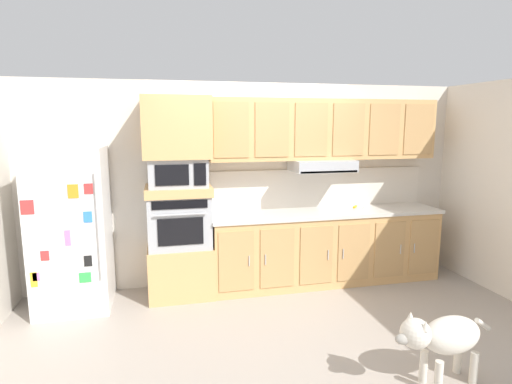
{
  "coord_description": "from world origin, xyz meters",
  "views": [
    {
      "loc": [
        -1.1,
        -3.93,
        2.0
      ],
      "look_at": [
        -0.19,
        0.01,
        1.32
      ],
      "focal_mm": 28.67,
      "sensor_mm": 36.0,
      "label": 1
    }
  ],
  "objects_px": {
    "refrigerator": "(71,229)",
    "built_in_oven": "(179,220)",
    "microwave": "(178,172)",
    "screwdriver": "(356,207)",
    "dog": "(443,337)"
  },
  "relations": [
    {
      "from": "microwave",
      "to": "screwdriver",
      "type": "relative_size",
      "value": 3.82
    },
    {
      "from": "built_in_oven",
      "to": "microwave",
      "type": "distance_m",
      "value": 0.56
    },
    {
      "from": "refrigerator",
      "to": "microwave",
      "type": "distance_m",
      "value": 1.29
    },
    {
      "from": "screwdriver",
      "to": "refrigerator",
      "type": "bearing_deg",
      "value": -177.19
    },
    {
      "from": "refrigerator",
      "to": "screwdriver",
      "type": "relative_size",
      "value": 10.44
    },
    {
      "from": "dog",
      "to": "screwdriver",
      "type": "bearing_deg",
      "value": -107.19
    },
    {
      "from": "refrigerator",
      "to": "built_in_oven",
      "type": "relative_size",
      "value": 2.51
    },
    {
      "from": "screwdriver",
      "to": "dog",
      "type": "height_order",
      "value": "screwdriver"
    },
    {
      "from": "dog",
      "to": "microwave",
      "type": "bearing_deg",
      "value": -56.9
    },
    {
      "from": "built_in_oven",
      "to": "microwave",
      "type": "xyz_separation_m",
      "value": [
        0.0,
        -0.0,
        0.56
      ]
    },
    {
      "from": "microwave",
      "to": "screwdriver",
      "type": "distance_m",
      "value": 2.33
    },
    {
      "from": "refrigerator",
      "to": "microwave",
      "type": "xyz_separation_m",
      "value": [
        1.15,
        0.07,
        0.58
      ]
    },
    {
      "from": "screwdriver",
      "to": "dog",
      "type": "distance_m",
      "value": 2.39
    },
    {
      "from": "refrigerator",
      "to": "built_in_oven",
      "type": "bearing_deg",
      "value": 3.37
    },
    {
      "from": "refrigerator",
      "to": "built_in_oven",
      "type": "distance_m",
      "value": 1.15
    }
  ]
}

